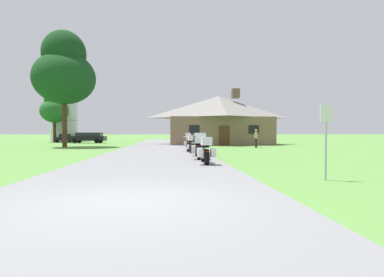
# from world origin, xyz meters

# --- Properties ---
(ground_plane) EXTENTS (500.00, 500.00, 0.00)m
(ground_plane) POSITION_xyz_m (0.00, 20.00, 0.00)
(ground_plane) COLOR #56893D
(asphalt_driveway) EXTENTS (6.40, 80.00, 0.06)m
(asphalt_driveway) POSITION_xyz_m (0.00, 18.00, 0.03)
(asphalt_driveway) COLOR slate
(asphalt_driveway) RESTS_ON ground
(motorcycle_silver_nearest_to_camera) EXTENTS (0.72, 2.08, 1.30)m
(motorcycle_silver_nearest_to_camera) POSITION_xyz_m (2.30, 7.18, 0.61)
(motorcycle_silver_nearest_to_camera) COLOR black
(motorcycle_silver_nearest_to_camera) RESTS_ON asphalt_driveway
(motorcycle_green_second_in_row) EXTENTS (0.85, 2.08, 1.30)m
(motorcycle_green_second_in_row) POSITION_xyz_m (2.28, 9.68, 0.61)
(motorcycle_green_second_in_row) COLOR black
(motorcycle_green_second_in_row) RESTS_ON asphalt_driveway
(motorcycle_silver_third_in_row) EXTENTS (0.82, 2.08, 1.30)m
(motorcycle_silver_third_in_row) POSITION_xyz_m (2.38, 12.08, 0.61)
(motorcycle_silver_third_in_row) COLOR black
(motorcycle_silver_third_in_row) RESTS_ON asphalt_driveway
(motorcycle_red_fourth_in_row) EXTENTS (0.67, 2.08, 1.30)m
(motorcycle_red_fourth_in_row) POSITION_xyz_m (2.17, 14.72, 0.62)
(motorcycle_red_fourth_in_row) COLOR black
(motorcycle_red_fourth_in_row) RESTS_ON asphalt_driveway
(motorcycle_white_farthest_in_row) EXTENTS (0.77, 2.08, 1.30)m
(motorcycle_white_farthest_in_row) POSITION_xyz_m (2.23, 17.09, 0.61)
(motorcycle_white_farthest_in_row) COLOR black
(motorcycle_white_farthest_in_row) RESTS_ON asphalt_driveway
(stone_lodge) EXTENTS (12.01, 8.46, 6.58)m
(stone_lodge) POSITION_xyz_m (6.63, 31.19, 2.92)
(stone_lodge) COLOR brown
(stone_lodge) RESTS_ON ground
(bystander_tan_shirt_near_lodge) EXTENTS (0.25, 0.55, 1.69)m
(bystander_tan_shirt_near_lodge) POSITION_xyz_m (8.64, 22.12, 0.95)
(bystander_tan_shirt_near_lodge) COLOR black
(bystander_tan_shirt_near_lodge) RESTS_ON ground
(metal_signpost_roadside) EXTENTS (0.36, 0.06, 2.14)m
(metal_signpost_roadside) POSITION_xyz_m (5.23, 2.72, 1.35)
(metal_signpost_roadside) COLOR #9EA0A5
(metal_signpost_roadside) RESTS_ON ground
(tree_left_near) EXTENTS (5.78, 5.78, 11.01)m
(tree_left_near) POSITION_xyz_m (-9.07, 24.87, 7.21)
(tree_left_near) COLOR #422D19
(tree_left_near) RESTS_ON ground
(tree_left_far) EXTENTS (4.05, 4.05, 7.71)m
(tree_left_far) POSITION_xyz_m (-15.91, 41.79, 5.03)
(tree_left_far) COLOR #422D19
(tree_left_far) RESTS_ON ground
(metal_silo_distant) EXTENTS (4.19, 4.19, 7.61)m
(metal_silo_distant) POSITION_xyz_m (-15.64, 45.08, 3.81)
(metal_silo_distant) COLOR #B2B7BC
(metal_silo_distant) RESTS_ON ground
(parked_black_suv_far_left) EXTENTS (4.70, 2.12, 1.40)m
(parked_black_suv_far_left) POSITION_xyz_m (-9.85, 36.83, 0.78)
(parked_black_suv_far_left) COLOR black
(parked_black_suv_far_left) RESTS_ON ground
(parked_black_sedan_far_left) EXTENTS (1.97, 4.23, 1.20)m
(parked_black_sedan_far_left) POSITION_xyz_m (-13.79, 40.50, 0.64)
(parked_black_sedan_far_left) COLOR black
(parked_black_sedan_far_left) RESTS_ON ground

